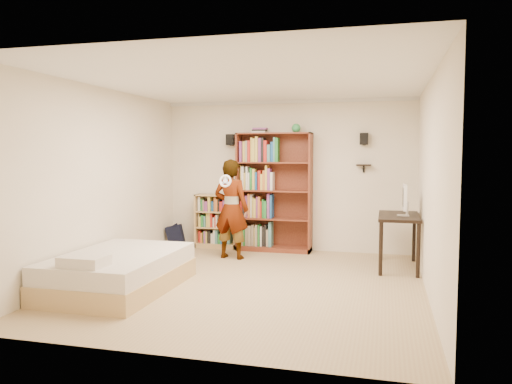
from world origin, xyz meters
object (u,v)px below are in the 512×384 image
tall_bookshelf (274,192)px  daybed (119,267)px  low_bookshelf (217,221)px  computer_desk (398,242)px  person (231,209)px

tall_bookshelf → daybed: size_ratio=1.05×
tall_bookshelf → low_bookshelf: tall_bookshelf is taller
computer_desk → person: bearing=179.1°
daybed → computer_desk: bearing=31.7°
low_bookshelf → person: person is taller
daybed → low_bookshelf: bearing=85.0°
tall_bookshelf → computer_desk: 2.38m
computer_desk → daybed: (-3.50, -2.17, -0.11)m
tall_bookshelf → person: size_ratio=1.28×
tall_bookshelf → computer_desk: size_ratio=1.76×
tall_bookshelf → low_bookshelf: bearing=177.6°
tall_bookshelf → person: bearing=-124.5°
low_bookshelf → computer_desk: bearing=-15.4°
low_bookshelf → computer_desk: low_bookshelf is taller
computer_desk → person: 2.72m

